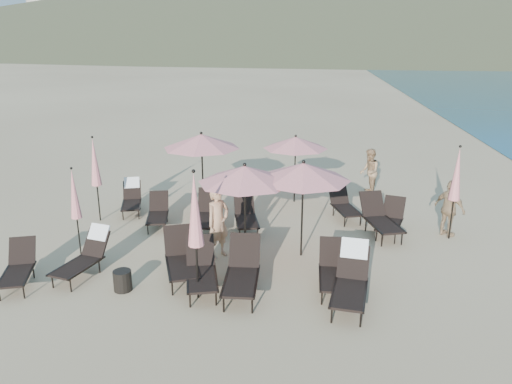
# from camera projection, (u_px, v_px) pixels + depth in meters

# --- Properties ---
(ground) EXTENTS (800.00, 800.00, 0.00)m
(ground) POSITION_uv_depth(u_px,v_px,m) (259.00, 288.00, 10.92)
(ground) COLOR #D6BA8C
(ground) RESTS_ON ground
(lounger_0) EXTENTS (1.01, 1.62, 0.87)m
(lounger_0) POSITION_uv_depth(u_px,v_px,m) (18.00, 267.00, 10.99)
(lounger_0) COLOR black
(lounger_0) RESTS_ON ground
(lounger_1) EXTENTS (0.98, 1.71, 1.01)m
(lounger_1) POSITION_uv_depth(u_px,v_px,m) (85.00, 255.00, 11.44)
(lounger_1) COLOR black
(lounger_1) RESTS_ON ground
(lounger_2) EXTENTS (1.20, 1.86, 1.00)m
(lounger_2) POSITION_uv_depth(u_px,v_px,m) (181.00, 258.00, 11.30)
(lounger_2) COLOR black
(lounger_2) RESTS_ON ground
(lounger_3) EXTENTS (0.74, 1.84, 1.05)m
(lounger_3) POSITION_uv_depth(u_px,v_px,m) (242.00, 271.00, 10.62)
(lounger_3) COLOR black
(lounger_3) RESTS_ON ground
(lounger_4) EXTENTS (0.63, 1.61, 0.92)m
(lounger_4) POSITION_uv_depth(u_px,v_px,m) (333.00, 270.00, 10.81)
(lounger_4) COLOR black
(lounger_4) RESTS_ON ground
(lounger_5) EXTENTS (0.93, 1.89, 1.13)m
(lounger_5) POSITION_uv_depth(u_px,v_px,m) (351.00, 278.00, 10.23)
(lounger_5) COLOR black
(lounger_5) RESTS_ON ground
(lounger_6) EXTENTS (0.94, 1.61, 0.95)m
(lounger_6) POSITION_uv_depth(u_px,v_px,m) (132.00, 197.00, 15.57)
(lounger_6) COLOR black
(lounger_6) RESTS_ON ground
(lounger_7) EXTENTS (0.86, 1.57, 0.86)m
(lounger_7) POSITION_uv_depth(u_px,v_px,m) (158.00, 212.00, 14.43)
(lounger_7) COLOR black
(lounger_7) RESTS_ON ground
(lounger_8) EXTENTS (0.88, 1.84, 1.02)m
(lounger_8) POSITION_uv_depth(u_px,v_px,m) (208.00, 213.00, 14.11)
(lounger_8) COLOR black
(lounger_8) RESTS_ON ground
(lounger_9) EXTENTS (0.93, 1.65, 0.90)m
(lounger_9) POSITION_uv_depth(u_px,v_px,m) (246.00, 215.00, 14.11)
(lounger_9) COLOR black
(lounger_9) RESTS_ON ground
(lounger_10) EXTENTS (1.02, 1.64, 0.89)m
(lounger_10) POSITION_uv_depth(u_px,v_px,m) (344.00, 205.00, 15.01)
(lounger_10) COLOR black
(lounger_10) RESTS_ON ground
(lounger_11) EXTENTS (1.14, 1.90, 1.02)m
(lounger_11) POSITION_uv_depth(u_px,v_px,m) (380.00, 218.00, 13.76)
(lounger_11) COLOR black
(lounger_11) RESTS_ON ground
(lounger_12) EXTENTS (1.02, 1.79, 0.97)m
(lounger_12) POSITION_uv_depth(u_px,v_px,m) (201.00, 269.00, 10.80)
(lounger_12) COLOR black
(lounger_12) RESTS_ON ground
(lounger_13) EXTENTS (1.04, 1.66, 0.90)m
(lounger_13) POSITION_uv_depth(u_px,v_px,m) (391.00, 219.00, 13.84)
(lounger_13) COLOR black
(lounger_13) RESTS_ON ground
(umbrella_open_0) EXTENTS (2.26, 2.26, 2.43)m
(umbrella_open_0) POSITION_uv_depth(u_px,v_px,m) (245.00, 174.00, 11.78)
(umbrella_open_0) COLOR black
(umbrella_open_0) RESTS_ON ground
(umbrella_open_1) EXTENTS (2.29, 2.29, 2.47)m
(umbrella_open_1) POSITION_uv_depth(u_px,v_px,m) (303.00, 172.00, 11.90)
(umbrella_open_1) COLOR black
(umbrella_open_1) RESTS_ON ground
(umbrella_open_2) EXTENTS (2.35, 2.35, 2.52)m
(umbrella_open_2) POSITION_uv_depth(u_px,v_px,m) (201.00, 141.00, 15.06)
(umbrella_open_2) COLOR black
(umbrella_open_2) RESTS_ON ground
(umbrella_open_3) EXTENTS (2.10, 2.10, 2.26)m
(umbrella_open_3) POSITION_uv_depth(u_px,v_px,m) (296.00, 143.00, 16.00)
(umbrella_open_3) COLOR black
(umbrella_open_3) RESTS_ON ground
(umbrella_closed_0) EXTENTS (0.33, 0.33, 2.81)m
(umbrella_closed_0) POSITION_uv_depth(u_px,v_px,m) (195.00, 211.00, 9.94)
(umbrella_closed_0) COLOR black
(umbrella_closed_0) RESTS_ON ground
(umbrella_closed_1) EXTENTS (0.30, 0.30, 2.59)m
(umbrella_closed_1) POSITION_uv_depth(u_px,v_px,m) (457.00, 175.00, 13.04)
(umbrella_closed_1) COLOR black
(umbrella_closed_1) RESTS_ON ground
(umbrella_closed_2) EXTENTS (0.30, 0.30, 2.56)m
(umbrella_closed_2) POSITION_uv_depth(u_px,v_px,m) (95.00, 162.00, 14.38)
(umbrella_closed_2) COLOR black
(umbrella_closed_2) RESTS_ON ground
(umbrella_closed_3) EXTENTS (0.27, 0.27, 2.27)m
(umbrella_closed_3) POSITION_uv_depth(u_px,v_px,m) (74.00, 194.00, 12.15)
(umbrella_closed_3) COLOR black
(umbrella_closed_3) RESTS_ON ground
(side_table_0) EXTENTS (0.40, 0.40, 0.46)m
(side_table_0) POSITION_uv_depth(u_px,v_px,m) (123.00, 281.00, 10.77)
(side_table_0) COLOR black
(side_table_0) RESTS_ON ground
(side_table_1) EXTENTS (0.44, 0.44, 0.47)m
(side_table_1) POSITION_uv_depth(u_px,v_px,m) (355.00, 278.00, 10.86)
(side_table_1) COLOR black
(side_table_1) RESTS_ON ground
(beachgoer_a) EXTENTS (0.75, 0.78, 1.79)m
(beachgoer_a) POSITION_uv_depth(u_px,v_px,m) (218.00, 223.00, 12.24)
(beachgoer_a) COLOR tan
(beachgoer_a) RESTS_ON ground
(beachgoer_b) EXTENTS (0.61, 0.78, 1.59)m
(beachgoer_b) POSITION_uv_depth(u_px,v_px,m) (369.00, 172.00, 17.19)
(beachgoer_b) COLOR #A97F57
(beachgoer_b) RESTS_ON ground
(beachgoer_c) EXTENTS (0.89, 0.96, 1.59)m
(beachgoer_c) POSITION_uv_depth(u_px,v_px,m) (450.00, 209.00, 13.54)
(beachgoer_c) COLOR tan
(beachgoer_c) RESTS_ON ground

